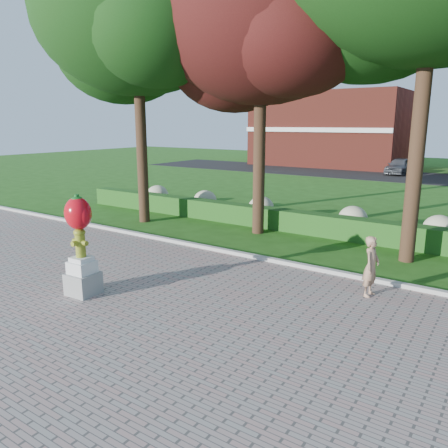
# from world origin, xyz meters

# --- Properties ---
(ground) EXTENTS (100.00, 100.00, 0.00)m
(ground) POSITION_xyz_m (0.00, 0.00, 0.00)
(ground) COLOR #214C13
(ground) RESTS_ON ground
(walkway) EXTENTS (40.00, 14.00, 0.04)m
(walkway) POSITION_xyz_m (0.00, -4.00, 0.02)
(walkway) COLOR gray
(walkway) RESTS_ON ground
(curb) EXTENTS (40.00, 0.18, 0.15)m
(curb) POSITION_xyz_m (0.00, 3.00, 0.07)
(curb) COLOR #ADADA5
(curb) RESTS_ON ground
(lawn_hedge) EXTENTS (24.00, 0.70, 0.80)m
(lawn_hedge) POSITION_xyz_m (0.00, 7.00, 0.40)
(lawn_hedge) COLOR #184E16
(lawn_hedge) RESTS_ON ground
(hydrangea_row) EXTENTS (20.10, 1.10, 0.99)m
(hydrangea_row) POSITION_xyz_m (0.57, 8.00, 0.55)
(hydrangea_row) COLOR #C2C094
(hydrangea_row) RESTS_ON ground
(street) EXTENTS (50.00, 8.00, 0.02)m
(street) POSITION_xyz_m (0.00, 28.00, 0.01)
(street) COLOR black
(street) RESTS_ON ground
(building_left) EXTENTS (14.00, 8.00, 7.00)m
(building_left) POSITION_xyz_m (-10.00, 34.00, 3.50)
(building_left) COLOR maroon
(building_left) RESTS_ON ground
(tree_far_left) EXTENTS (9.00, 7.68, 11.66)m
(tree_far_left) POSITION_xyz_m (-7.11, 5.09, 7.96)
(tree_far_left) COLOR black
(tree_far_left) RESTS_ON ground
(tree_mid_left) EXTENTS (8.25, 7.04, 10.69)m
(tree_mid_left) POSITION_xyz_m (-2.10, 6.08, 7.30)
(tree_mid_left) COLOR black
(tree_mid_left) RESTS_ON ground
(hydrant_sculpture) EXTENTS (0.72, 0.70, 2.46)m
(hydrant_sculpture) POSITION_xyz_m (-2.40, -1.82, 1.34)
(hydrant_sculpture) COLOR gray
(hydrant_sculpture) RESTS_ON walkway
(woman) EXTENTS (0.39, 0.56, 1.47)m
(woman) POSITION_xyz_m (3.39, 2.00, 0.78)
(woman) COLOR #A67D5F
(woman) RESTS_ON walkway
(parked_car) EXTENTS (1.77, 4.01, 1.34)m
(parked_car) POSITION_xyz_m (-2.15, 29.40, 0.69)
(parked_car) COLOR #474A4F
(parked_car) RESTS_ON street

